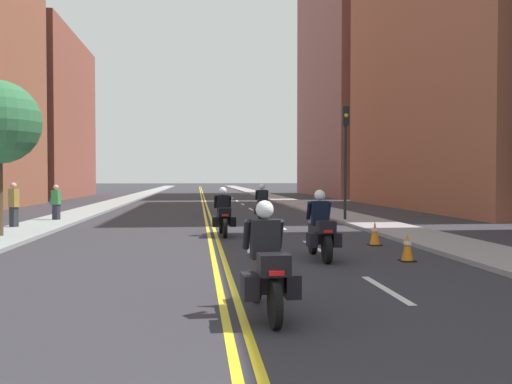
% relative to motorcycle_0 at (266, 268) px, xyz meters
% --- Properties ---
extents(ground_plane, '(264.00, 264.00, 0.00)m').
position_rel_motorcycle_0_xyz_m(ground_plane, '(-0.46, 41.55, -0.67)').
color(ground_plane, '#2D2B30').
extents(sidewalk_left, '(2.21, 144.00, 0.12)m').
position_rel_motorcycle_0_xyz_m(sidewalk_left, '(-7.07, 41.55, -0.61)').
color(sidewalk_left, gray).
rests_on(sidewalk_left, ground).
extents(sidewalk_right, '(2.21, 144.00, 0.12)m').
position_rel_motorcycle_0_xyz_m(sidewalk_right, '(6.16, 41.55, -0.61)').
color(sidewalk_right, gray).
rests_on(sidewalk_right, ground).
extents(centreline_yellow_inner, '(0.12, 132.00, 0.01)m').
position_rel_motorcycle_0_xyz_m(centreline_yellow_inner, '(-0.58, 41.55, -0.67)').
color(centreline_yellow_inner, yellow).
rests_on(centreline_yellow_inner, ground).
extents(centreline_yellow_outer, '(0.12, 132.00, 0.01)m').
position_rel_motorcycle_0_xyz_m(centreline_yellow_outer, '(-0.34, 41.55, -0.67)').
color(centreline_yellow_outer, yellow).
rests_on(centreline_yellow_outer, ground).
extents(lane_dashes_white, '(0.14, 56.40, 0.01)m').
position_rel_motorcycle_0_xyz_m(lane_dashes_white, '(2.30, 22.55, -0.67)').
color(lane_dashes_white, silver).
rests_on(lane_dashes_white, ground).
extents(building_right_1, '(7.96, 21.94, 24.93)m').
position_rel_motorcycle_0_xyz_m(building_right_1, '(15.49, 25.00, 11.80)').
color(building_right_1, '#98523A').
rests_on(building_right_1, ground).
extents(building_left_2, '(6.80, 17.93, 15.51)m').
position_rel_motorcycle_0_xyz_m(building_left_2, '(-15.82, 46.58, 7.09)').
color(building_left_2, brown).
rests_on(building_left_2, ground).
extents(building_right_2, '(6.86, 21.08, 26.24)m').
position_rel_motorcycle_0_xyz_m(building_right_2, '(14.94, 49.27, 12.45)').
color(building_right_2, brown).
rests_on(building_right_2, ground).
extents(motorcycle_0, '(0.78, 2.23, 1.62)m').
position_rel_motorcycle_0_xyz_m(motorcycle_0, '(0.00, 0.00, 0.00)').
color(motorcycle_0, black).
rests_on(motorcycle_0, ground).
extents(motorcycle_1, '(0.76, 2.24, 1.65)m').
position_rel_motorcycle_0_xyz_m(motorcycle_1, '(1.96, 5.10, -0.01)').
color(motorcycle_1, black).
rests_on(motorcycle_1, ground).
extents(motorcycle_2, '(0.78, 2.21, 1.63)m').
position_rel_motorcycle_0_xyz_m(motorcycle_2, '(-0.11, 10.53, -0.01)').
color(motorcycle_2, black).
rests_on(motorcycle_2, ground).
extents(motorcycle_3, '(0.76, 2.21, 1.67)m').
position_rel_motorcycle_0_xyz_m(motorcycle_3, '(1.89, 16.20, 0.02)').
color(motorcycle_3, black).
rests_on(motorcycle_3, ground).
extents(traffic_cone_0, '(0.35, 0.35, 0.70)m').
position_rel_motorcycle_0_xyz_m(traffic_cone_0, '(4.10, 7.51, -0.32)').
color(traffic_cone_0, black).
rests_on(traffic_cone_0, ground).
extents(traffic_cone_1, '(0.34, 0.34, 0.67)m').
position_rel_motorcycle_0_xyz_m(traffic_cone_1, '(3.89, 4.56, -0.34)').
color(traffic_cone_1, black).
rests_on(traffic_cone_1, ground).
extents(traffic_light_near, '(0.28, 0.38, 5.03)m').
position_rel_motorcycle_0_xyz_m(traffic_light_near, '(5.46, 15.56, 2.78)').
color(traffic_light_near, black).
rests_on(traffic_light_near, ground).
extents(pedestrian_0, '(0.50, 0.36, 1.63)m').
position_rel_motorcycle_0_xyz_m(pedestrian_0, '(-7.06, 16.72, 0.17)').
color(pedestrian_0, '#292835').
rests_on(pedestrian_0, ground).
extents(pedestrian_1, '(0.42, 0.39, 1.76)m').
position_rel_motorcycle_0_xyz_m(pedestrian_1, '(-7.73, 13.37, 0.24)').
color(pedestrian_1, '#2B2E32').
rests_on(pedestrian_1, ground).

